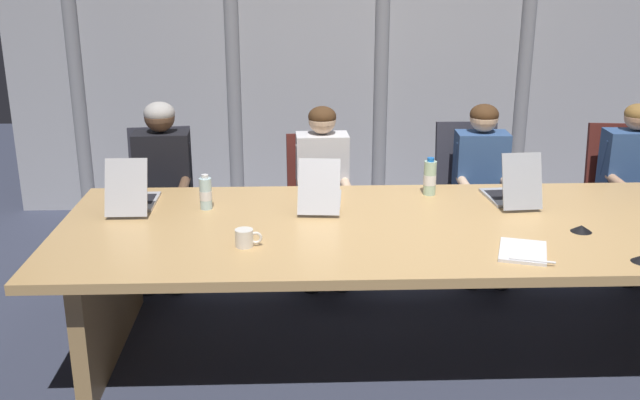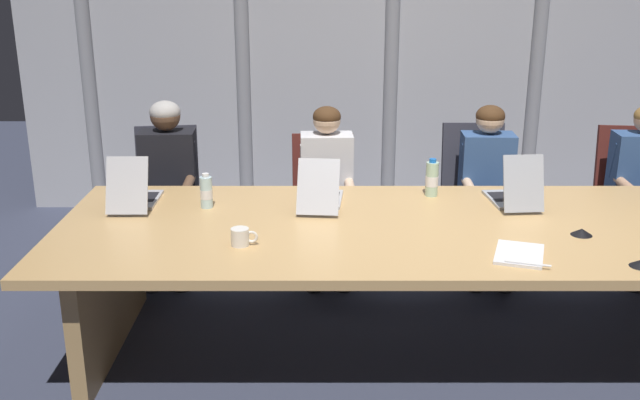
% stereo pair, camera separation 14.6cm
% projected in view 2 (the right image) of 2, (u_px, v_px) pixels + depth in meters
% --- Properties ---
extents(ground_plane, '(12.35, 12.35, 0.00)m').
position_uv_depth(ground_plane, '(421.00, 346.00, 4.11)').
color(ground_plane, '#383D51').
extents(conference_table, '(3.95, 1.44, 0.73)m').
position_uv_depth(conference_table, '(426.00, 249.00, 3.92)').
color(conference_table, tan).
rests_on(conference_table, ground_plane).
extents(curtain_backdrop, '(6.17, 0.17, 3.12)m').
position_uv_depth(curtain_backdrop, '(390.00, 27.00, 6.01)').
color(curtain_backdrop, '#B2B2B7').
rests_on(curtain_backdrop, ground_plane).
extents(laptop_left_end, '(0.23, 0.47, 0.32)m').
position_uv_depth(laptop_left_end, '(136.00, 195.00, 4.18)').
color(laptop_left_end, '#BCBCC1').
rests_on(laptop_left_end, conference_table).
extents(laptop_left_mid, '(0.27, 0.51, 0.30)m').
position_uv_depth(laptop_left_mid, '(322.00, 195.00, 4.19)').
color(laptop_left_mid, '#BCBCC1').
rests_on(laptop_left_mid, conference_table).
extents(laptop_center, '(0.26, 0.45, 0.33)m').
position_uv_depth(laptop_center, '(515.00, 194.00, 4.19)').
color(laptop_center, '#A8ADB7').
rests_on(laptop_center, conference_table).
extents(office_chair_left_end, '(0.60, 0.60, 0.97)m').
position_uv_depth(office_chair_left_end, '(170.00, 215.00, 5.14)').
color(office_chair_left_end, '#2D2D38').
rests_on(office_chair_left_end, ground_plane).
extents(office_chair_left_mid, '(0.60, 0.60, 0.92)m').
position_uv_depth(office_chair_left_mid, '(325.00, 218.00, 5.14)').
color(office_chair_left_mid, '#511E19').
rests_on(office_chair_left_mid, ground_plane).
extents(office_chair_center, '(0.60, 0.60, 0.99)m').
position_uv_depth(office_chair_center, '(475.00, 215.00, 5.14)').
color(office_chair_center, '#2D2D38').
rests_on(office_chair_center, ground_plane).
extents(office_chair_right_mid, '(0.60, 0.60, 0.97)m').
position_uv_depth(office_chair_right_mid, '(629.00, 216.00, 5.13)').
color(office_chair_right_mid, '#511E19').
rests_on(office_chair_right_mid, ground_plane).
extents(person_left_end, '(0.40, 0.56, 1.19)m').
position_uv_depth(person_left_end, '(169.00, 178.00, 4.89)').
color(person_left_end, black).
rests_on(person_left_end, ground_plane).
extents(person_left_mid, '(0.37, 0.55, 1.16)m').
position_uv_depth(person_left_mid, '(328.00, 183.00, 4.89)').
color(person_left_mid, silver).
rests_on(person_left_mid, ground_plane).
extents(person_center, '(0.38, 0.56, 1.16)m').
position_uv_depth(person_center, '(489.00, 182.00, 4.89)').
color(person_center, '#335184').
rests_on(person_center, ground_plane).
extents(water_bottle_primary, '(0.07, 0.07, 0.20)m').
position_uv_depth(water_bottle_primary, '(207.00, 192.00, 4.14)').
color(water_bottle_primary, silver).
rests_on(water_bottle_primary, conference_table).
extents(water_bottle_secondary, '(0.08, 0.08, 0.23)m').
position_uv_depth(water_bottle_secondary, '(433.00, 179.00, 4.34)').
color(water_bottle_secondary, '#ADD1B2').
rests_on(water_bottle_secondary, conference_table).
extents(coffee_mug_near, '(0.13, 0.09, 0.09)m').
position_uv_depth(coffee_mug_near, '(242.00, 237.00, 3.59)').
color(coffee_mug_near, white).
rests_on(coffee_mug_near, conference_table).
extents(conference_mic_middle, '(0.11, 0.11, 0.03)m').
position_uv_depth(conference_mic_middle, '(583.00, 232.00, 3.73)').
color(conference_mic_middle, black).
rests_on(conference_mic_middle, conference_table).
extents(spiral_notepad, '(0.30, 0.36, 0.03)m').
position_uv_depth(spiral_notepad, '(521.00, 255.00, 3.46)').
color(spiral_notepad, silver).
rests_on(spiral_notepad, conference_table).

